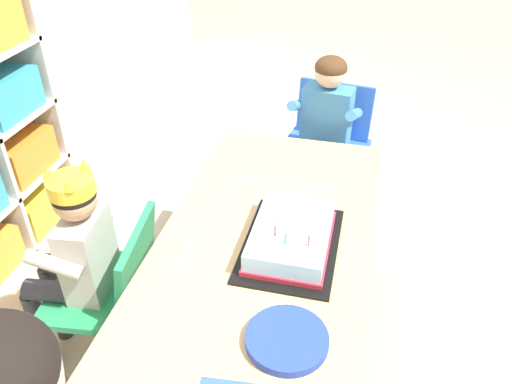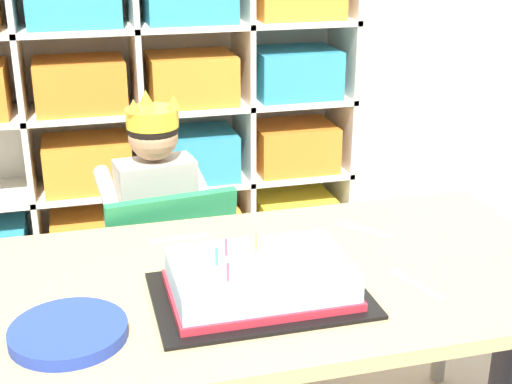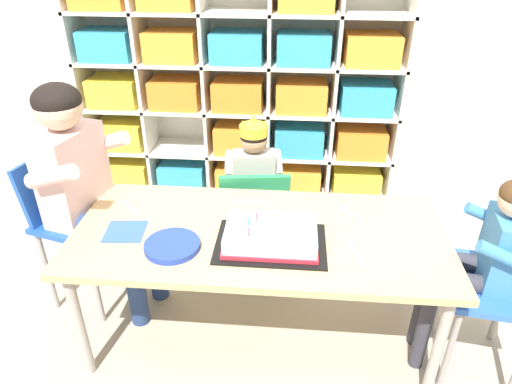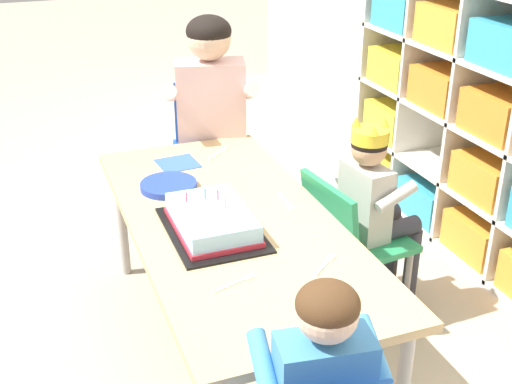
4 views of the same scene
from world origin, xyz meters
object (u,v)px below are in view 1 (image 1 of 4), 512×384
Objects in this scene: guest_at_table_side at (323,129)px; fork_at_table_front_edge at (185,251)px; classroom_chair_guest_side at (327,142)px; fork_beside_plate_stack at (239,180)px; fork_scattered_mid_table at (314,190)px; activity_table at (261,263)px; classroom_chair_blue at (113,285)px; child_with_crown at (74,250)px; paper_plate_stack at (287,339)px; birthday_cake_on_tray at (291,237)px.

guest_at_table_side is 0.94m from fork_at_table_front_edge.
classroom_chair_guest_side reaches higher than fork_beside_plate_stack.
fork_scattered_mid_table is 1.04× the size of fork_at_table_front_edge.
classroom_chair_guest_side is (0.94, -0.10, -0.07)m from activity_table.
classroom_chair_blue reaches higher than activity_table.
guest_at_table_side is 0.53m from fork_beside_plate_stack.
fork_scattered_mid_table is at bearing -78.36° from guest_at_table_side.
child_with_crown is 0.84m from fork_scattered_mid_table.
guest_at_table_side is 4.14× the size of paper_plate_stack.
paper_plate_stack is 0.75m from fork_beside_plate_stack.
paper_plate_stack is at bearing 61.36° from classroom_chair_blue.
paper_plate_stack is at bearing -105.82° from fork_beside_plate_stack.
classroom_chair_blue is 5.32× the size of fork_beside_plate_stack.
guest_at_table_side reaches higher than birthday_cake_on_tray.
child_with_crown is at bearing -115.98° from classroom_chair_guest_side.
birthday_cake_on_tray reaches higher than fork_at_table_front_edge.
classroom_chair_guest_side reaches higher than fork_scattered_mid_table.
child_with_crown reaches higher than activity_table.
fork_beside_plate_stack is at bearing 129.25° from child_with_crown.
fork_at_table_front_edge is (-0.42, 0.05, 0.00)m from fork_beside_plate_stack.
guest_at_table_side reaches higher than classroom_chair_guest_side.
classroom_chair_blue is at bearing 97.60° from activity_table.
birthday_cake_on_tray is 0.41m from fork_beside_plate_stack.
child_with_crown reaches higher than fork_scattered_mid_table.
classroom_chair_guest_side is 4.85× the size of fork_scattered_mid_table.
activity_table is 0.24m from fork_at_table_front_edge.
birthday_cake_on_tray is at bearing -91.61° from fork_beside_plate_stack.
fork_at_table_front_edge is (0.26, 0.36, -0.01)m from paper_plate_stack.
birthday_cake_on_tray is at bearing -59.25° from activity_table.
paper_plate_stack is at bearing -156.13° from activity_table.
activity_table is 0.60m from child_with_crown.
child_with_crown is at bearing -90.66° from classroom_chair_blue.
birthday_cake_on_tray is (0.12, -0.58, 0.22)m from classroom_chair_blue.
classroom_chair_guest_side is (1.02, -0.69, -0.07)m from child_with_crown.
classroom_chair_guest_side is 0.58m from fork_scattered_mid_table.
classroom_chair_guest_side reaches higher than activity_table.
guest_at_table_side is 6.07× the size of fork_scattered_mid_table.
activity_table is 7.05× the size of paper_plate_stack.
classroom_chair_blue is 1.17m from classroom_chair_guest_side.
paper_plate_stack is (-1.26, -0.04, 0.13)m from classroom_chair_guest_side.
paper_plate_stack is 0.68m from fork_scattered_mid_table.
activity_table is 0.12m from birthday_cake_on_tray.
birthday_cake_on_tray is 0.33m from fork_at_table_front_edge.
fork_scattered_mid_table is at bearing 115.19° from child_with_crown.
child_with_crown is 1.96× the size of birthday_cake_on_tray.
child_with_crown is 7.27× the size of fork_beside_plate_stack.
child_with_crown is 0.70m from birthday_cake_on_tray.
guest_at_table_side is 7.70× the size of fork_beside_plate_stack.
fork_beside_plate_stack is at bearing 24.80° from activity_table.
paper_plate_stack reaches higher than fork_at_table_front_edge.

